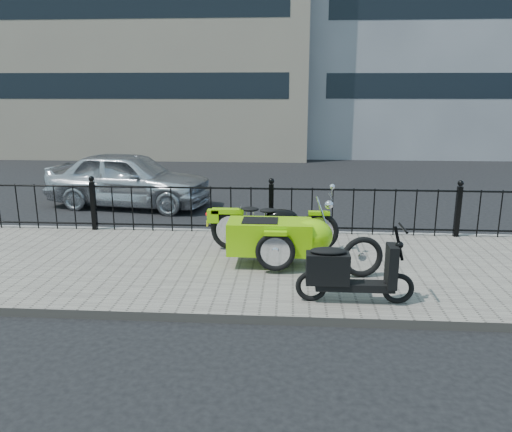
# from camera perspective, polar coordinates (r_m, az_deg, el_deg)

# --- Properties ---
(ground) EXTENTS (120.00, 120.00, 0.00)m
(ground) POSITION_cam_1_polar(r_m,az_deg,el_deg) (8.49, 1.37, -5.11)
(ground) COLOR black
(ground) RESTS_ON ground
(sidewalk) EXTENTS (30.00, 3.80, 0.12)m
(sidewalk) POSITION_cam_1_polar(r_m,az_deg,el_deg) (8.00, 1.20, -5.88)
(sidewalk) COLOR #6B645A
(sidewalk) RESTS_ON ground
(curb) EXTENTS (30.00, 0.10, 0.12)m
(curb) POSITION_cam_1_polar(r_m,az_deg,el_deg) (9.85, 1.76, -2.03)
(curb) COLOR gray
(curb) RESTS_ON ground
(iron_fence) EXTENTS (14.11, 0.11, 1.08)m
(iron_fence) POSITION_cam_1_polar(r_m,az_deg,el_deg) (9.58, 1.75, 0.77)
(iron_fence) COLOR black
(iron_fence) RESTS_ON sidewalk
(building_tan) EXTENTS (14.00, 8.01, 12.00)m
(building_tan) POSITION_cam_1_polar(r_m,az_deg,el_deg) (25.04, -11.55, 21.17)
(building_tan) COLOR gray
(building_tan) RESTS_ON ground
(motorcycle_sidecar) EXTENTS (2.28, 1.48, 0.98)m
(motorcycle_sidecar) POSITION_cam_1_polar(r_m,az_deg,el_deg) (7.92, 2.91, -2.05)
(motorcycle_sidecar) COLOR black
(motorcycle_sidecar) RESTS_ON sidewalk
(scooter) EXTENTS (1.53, 0.44, 1.03)m
(scooter) POSITION_cam_1_polar(r_m,az_deg,el_deg) (6.56, 10.34, -6.39)
(scooter) COLOR black
(scooter) RESTS_ON sidewalk
(spare_tire) EXTENTS (0.63, 0.20, 0.62)m
(spare_tire) POSITION_cam_1_polar(r_m,az_deg,el_deg) (7.49, 12.05, -4.61)
(spare_tire) COLOR black
(spare_tire) RESTS_ON sidewalk
(sedan_car) EXTENTS (4.24, 2.22, 1.38)m
(sedan_car) POSITION_cam_1_polar(r_m,az_deg,el_deg) (12.71, -14.27, 4.11)
(sedan_car) COLOR #B7B9BE
(sedan_car) RESTS_ON ground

